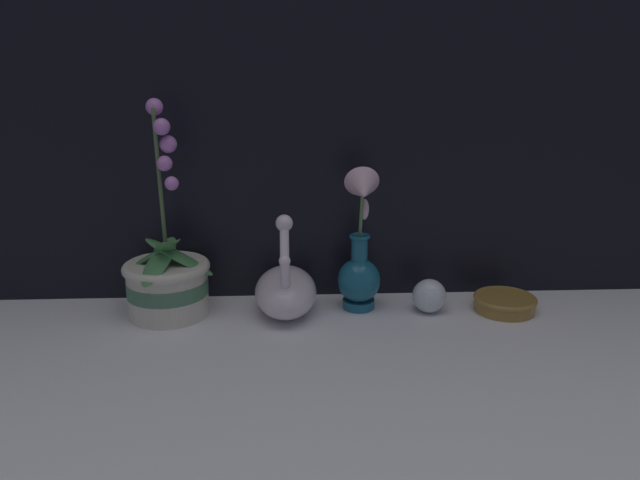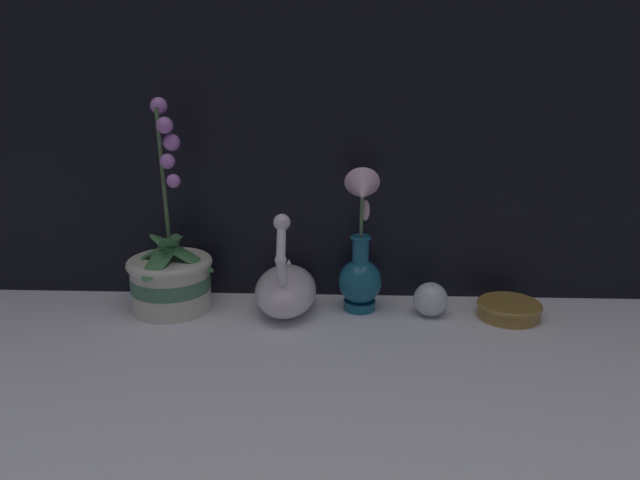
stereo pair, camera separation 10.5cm
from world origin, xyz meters
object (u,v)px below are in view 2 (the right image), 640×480
orchid_potted_plant (170,274)px  blue_vase (361,262)px  amber_dish (509,308)px  swan_figurine (286,287)px  glass_sphere (431,299)px

orchid_potted_plant → blue_vase: bearing=1.0°
amber_dish → swan_figurine: bearing=178.7°
blue_vase → glass_sphere: 0.17m
glass_sphere → amber_dish: size_ratio=0.54×
orchid_potted_plant → swan_figurine: bearing=-1.1°
orchid_potted_plant → amber_dish: bearing=-1.3°
orchid_potted_plant → swan_figurine: orchid_potted_plant is taller
glass_sphere → amber_dish: 0.16m
blue_vase → glass_sphere: (0.15, -0.02, -0.07)m
orchid_potted_plant → blue_vase: size_ratio=1.42×
glass_sphere → orchid_potted_plant: bearing=178.6°
blue_vase → amber_dish: (0.31, -0.02, -0.09)m
swan_figurine → amber_dish: bearing=-1.3°
glass_sphere → amber_dish: (0.16, -0.00, -0.02)m
orchid_potted_plant → blue_vase: orchid_potted_plant is taller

